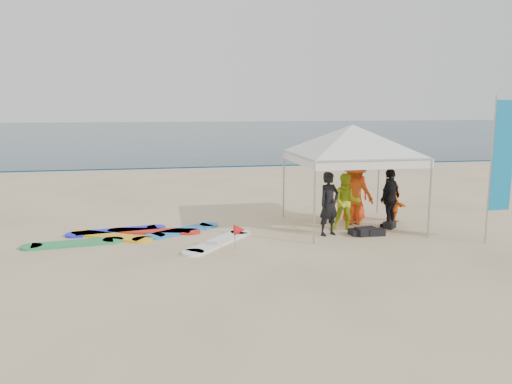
{
  "coord_description": "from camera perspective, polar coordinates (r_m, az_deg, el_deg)",
  "views": [
    {
      "loc": [
        -2.88,
        -10.71,
        3.55
      ],
      "look_at": [
        -0.29,
        2.6,
        1.2
      ],
      "focal_mm": 35.0,
      "sensor_mm": 36.0,
      "label": 1
    }
  ],
  "objects": [
    {
      "name": "gear_pile",
      "position": [
        14.36,
        12.9,
        -4.33
      ],
      "size": [
        1.66,
        1.05,
        0.22
      ],
      "color": "black",
      "rests_on": "ground"
    },
    {
      "name": "shoreline_foam",
      "position": [
        29.27,
        -5.29,
        2.82
      ],
      "size": [
        160.0,
        1.2,
        0.01
      ],
      "primitive_type": "cube",
      "color": "silver",
      "rests_on": "ground"
    },
    {
      "name": "ground",
      "position": [
        11.65,
        3.87,
        -7.94
      ],
      "size": [
        120.0,
        120.0,
        0.0
      ],
      "primitive_type": "plane",
      "color": "beige",
      "rests_on": "ground"
    },
    {
      "name": "ocean",
      "position": [
        70.86,
        -8.73,
        6.86
      ],
      "size": [
        160.0,
        84.0,
        0.08
      ],
      "primitive_type": "cube",
      "color": "#0C2633",
      "rests_on": "ground"
    },
    {
      "name": "canopy_tent",
      "position": [
        14.71,
        10.99,
        7.54
      ],
      "size": [
        4.57,
        4.57,
        3.45
      ],
      "color": "#A5A5A8",
      "rests_on": "ground"
    },
    {
      "name": "person_seated",
      "position": [
        16.13,
        15.58,
        -1.43
      ],
      "size": [
        0.3,
        0.93,
        1.0
      ],
      "primitive_type": "imported",
      "rotation": [
        0.0,
        0.0,
        1.57
      ],
      "color": "orange",
      "rests_on": "ground"
    },
    {
      "name": "person_black_a",
      "position": [
        13.88,
        8.35,
        -1.34
      ],
      "size": [
        0.76,
        0.64,
        1.77
      ],
      "primitive_type": "imported",
      "rotation": [
        0.0,
        0.0,
        0.39
      ],
      "color": "black",
      "rests_on": "ground"
    },
    {
      "name": "person_orange_b",
      "position": [
        15.76,
        11.13,
        0.25
      ],
      "size": [
        0.96,
        0.63,
        1.96
      ],
      "primitive_type": "imported",
      "rotation": [
        0.0,
        0.0,
        3.15
      ],
      "color": "red",
      "rests_on": "ground"
    },
    {
      "name": "person_black_b",
      "position": [
        15.17,
        15.06,
        -0.67
      ],
      "size": [
        1.07,
        0.96,
        1.75
      ],
      "primitive_type": "imported",
      "rotation": [
        0.0,
        0.0,
        3.79
      ],
      "color": "black",
      "rests_on": "ground"
    },
    {
      "name": "feather_flag",
      "position": [
        14.24,
        26.26,
        3.56
      ],
      "size": [
        0.64,
        0.04,
        3.81
      ],
      "color": "#A5A5A8",
      "rests_on": "ground"
    },
    {
      "name": "surfboard_spread",
      "position": [
        14.06,
        -12.74,
        -4.89
      ],
      "size": [
        5.65,
        3.19,
        0.07
      ],
      "color": "white",
      "rests_on": "ground"
    },
    {
      "name": "person_orange_a",
      "position": [
        15.31,
        11.17,
        -0.18
      ],
      "size": [
        1.28,
        0.82,
        1.88
      ],
      "primitive_type": "imported",
      "rotation": [
        0.0,
        0.0,
        3.04
      ],
      "color": "#D04C12",
      "rests_on": "ground"
    },
    {
      "name": "person_yellow",
      "position": [
        14.47,
        10.28,
        -1.17
      ],
      "size": [
        0.94,
        0.81,
        1.66
      ],
      "primitive_type": "imported",
      "rotation": [
        0.0,
        0.0,
        -0.25
      ],
      "color": "#AEC41B",
      "rests_on": "ground"
    },
    {
      "name": "marker_pennant",
      "position": [
        12.46,
        -1.89,
        -4.37
      ],
      "size": [
        0.28,
        0.28,
        0.64
      ],
      "color": "#A5A5A8",
      "rests_on": "ground"
    }
  ]
}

